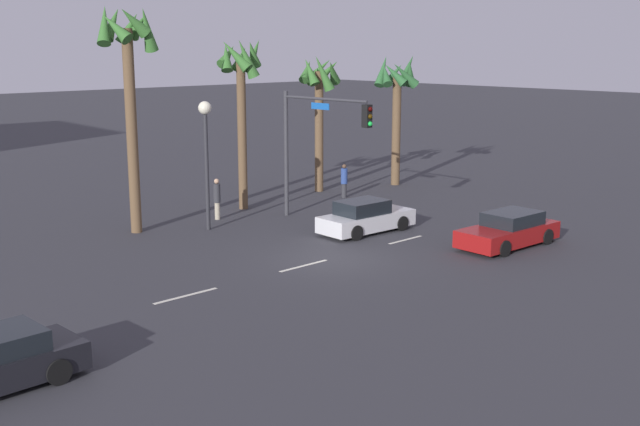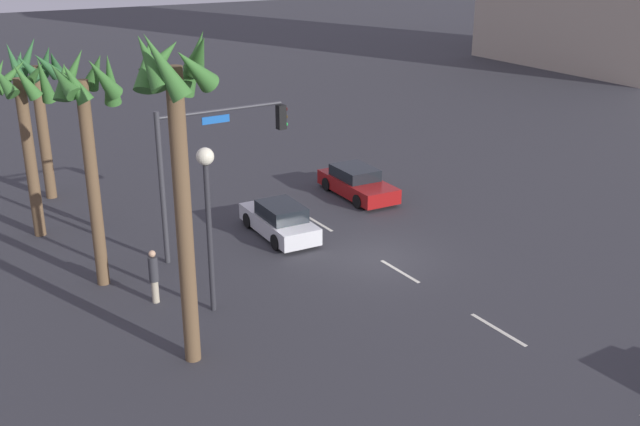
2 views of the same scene
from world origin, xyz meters
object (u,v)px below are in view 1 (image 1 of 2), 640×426
palm_tree_0 (128,65)px  palm_tree_1 (320,91)px  car_0 (365,218)px  pedestrian_1 (344,180)px  palm_tree_2 (397,90)px  car_2 (509,230)px  pedestrian_0 (217,198)px  traffic_signal (314,134)px  palm_tree_3 (241,80)px  streetlamp (206,139)px

palm_tree_0 → palm_tree_1: size_ratio=1.29×
car_0 → pedestrian_1: size_ratio=2.52×
palm_tree_2 → car_2: bearing=-120.5°
pedestrian_0 → palm_tree_2: 13.57m
traffic_signal → palm_tree_3: palm_tree_3 is taller
pedestrian_0 → pedestrian_1: (7.95, -0.27, -0.08)m
car_2 → streetlamp: bearing=123.9°
streetlamp → palm_tree_2: (14.37, 1.93, 1.41)m
palm_tree_0 → palm_tree_1: bearing=7.6°
traffic_signal → palm_tree_2: palm_tree_2 is taller
car_2 → pedestrian_0: (-5.53, 11.92, 0.38)m
palm_tree_3 → pedestrian_1: bearing=-12.8°
pedestrian_1 → traffic_signal: bearing=-148.2°
pedestrian_0 → palm_tree_0: palm_tree_0 is taller
pedestrian_1 → palm_tree_0: (-11.99, 0.59, 6.11)m
traffic_signal → palm_tree_0: 8.46m
streetlamp → palm_tree_2: bearing=7.6°
pedestrian_1 → palm_tree_1: size_ratio=0.24×
pedestrian_1 → palm_tree_0: palm_tree_0 is taller
palm_tree_1 → palm_tree_3: palm_tree_3 is taller
pedestrian_1 → palm_tree_2: palm_tree_2 is taller
traffic_signal → pedestrian_0: bearing=130.8°
palm_tree_2 → pedestrian_1: bearing=-171.1°
car_2 → palm_tree_0: size_ratio=0.49×
car_2 → palm_tree_1: bearing=78.7°
traffic_signal → pedestrian_0: traffic_signal is taller
car_2 → palm_tree_1: (2.77, 13.88, 4.82)m
palm_tree_0 → car_2: bearing=-52.0°
traffic_signal → palm_tree_1: bearing=44.9°
palm_tree_1 → palm_tree_3: size_ratio=0.90×
pedestrian_1 → palm_tree_2: bearing=8.9°
car_0 → pedestrian_0: size_ratio=2.35×
palm_tree_1 → palm_tree_2: bearing=-17.8°
pedestrian_0 → palm_tree_3: bearing=23.6°
palm_tree_1 → palm_tree_2: 4.78m
streetlamp → car_2: bearing=-56.1°
pedestrian_1 → palm_tree_1: palm_tree_1 is taller
palm_tree_2 → palm_tree_3: bearing=177.2°
pedestrian_1 → car_0: bearing=-128.4°
palm_tree_3 → palm_tree_2: bearing=-2.8°
pedestrian_1 → palm_tree_2: (4.90, 0.76, 4.41)m
palm_tree_1 → palm_tree_2: (4.55, -1.46, -0.11)m
palm_tree_1 → pedestrian_0: bearing=-166.7°
streetlamp → palm_tree_2: palm_tree_2 is taller
palm_tree_3 → pedestrian_0: bearing=-156.4°
traffic_signal → pedestrian_0: (-2.93, 3.39, -2.96)m
car_0 → pedestrian_1: (4.88, 6.15, 0.28)m
streetlamp → palm_tree_2: 14.57m
car_0 → palm_tree_2: (9.78, 6.92, 4.69)m
car_0 → pedestrian_0: bearing=115.6°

